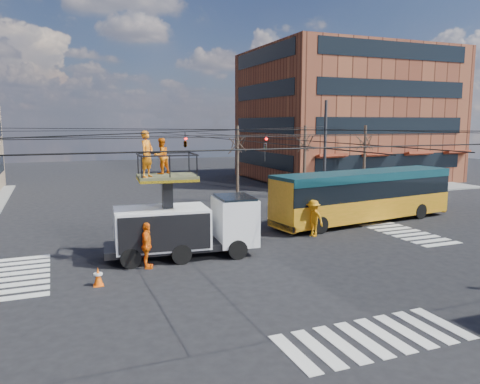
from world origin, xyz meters
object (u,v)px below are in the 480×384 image
object	(u,v)px
flagger	(313,218)
city_bus	(364,195)
worker_ground	(147,246)
utility_truck	(185,216)
traffic_cone	(98,277)

from	to	relation	value
flagger	city_bus	bearing A→B (deg)	91.36
worker_ground	flagger	world-z (taller)	flagger
worker_ground	flagger	bearing A→B (deg)	-64.03
worker_ground	flagger	xyz separation A→B (m)	(9.59, 2.31, 0.01)
worker_ground	flagger	size ratio (longest dim) A/B	0.99
utility_truck	worker_ground	size ratio (longest dim) A/B	3.58
city_bus	flagger	distance (m)	5.48
city_bus	flagger	world-z (taller)	city_bus
worker_ground	traffic_cone	bearing A→B (deg)	136.97
city_bus	traffic_cone	distance (m)	17.82
city_bus	traffic_cone	bearing A→B (deg)	-168.22
worker_ground	city_bus	bearing A→B (deg)	-60.37
city_bus	traffic_cone	size ratio (longest dim) A/B	18.10
traffic_cone	flagger	size ratio (longest dim) A/B	0.36
city_bus	worker_ground	xyz separation A→B (m)	(-14.55, -4.51, -0.72)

